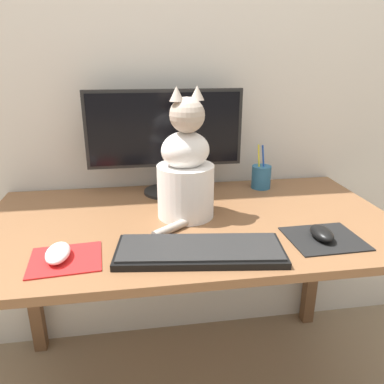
{
  "coord_description": "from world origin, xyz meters",
  "views": [
    {
      "loc": [
        -0.16,
        -1.09,
        1.21
      ],
      "look_at": [
        -0.01,
        -0.1,
        0.85
      ],
      "focal_mm": 35.0,
      "sensor_mm": 36.0,
      "label": 1
    }
  ],
  "objects_px": {
    "monitor": "(165,135)",
    "computer_mouse_left": "(58,253)",
    "computer_mouse_right": "(322,233)",
    "pen_cup": "(261,177)",
    "keyboard": "(200,250)",
    "cat": "(186,171)"
  },
  "relations": [
    {
      "from": "monitor",
      "to": "computer_mouse_left",
      "type": "distance_m",
      "value": 0.6
    },
    {
      "from": "computer_mouse_right",
      "to": "computer_mouse_left",
      "type": "bearing_deg",
      "value": -179.65
    },
    {
      "from": "computer_mouse_left",
      "to": "monitor",
      "type": "bearing_deg",
      "value": 55.68
    },
    {
      "from": "pen_cup",
      "to": "monitor",
      "type": "bearing_deg",
      "value": 179.98
    },
    {
      "from": "pen_cup",
      "to": "keyboard",
      "type": "bearing_deg",
      "value": -124.0
    },
    {
      "from": "computer_mouse_right",
      "to": "keyboard",
      "type": "bearing_deg",
      "value": -175.28
    },
    {
      "from": "keyboard",
      "to": "computer_mouse_right",
      "type": "distance_m",
      "value": 0.36
    },
    {
      "from": "monitor",
      "to": "cat",
      "type": "xyz_separation_m",
      "value": [
        0.04,
        -0.23,
        -0.07
      ]
    },
    {
      "from": "keyboard",
      "to": "computer_mouse_left",
      "type": "height_order",
      "value": "computer_mouse_left"
    },
    {
      "from": "keyboard",
      "to": "pen_cup",
      "type": "relative_size",
      "value": 2.61
    },
    {
      "from": "keyboard",
      "to": "cat",
      "type": "distance_m",
      "value": 0.29
    },
    {
      "from": "cat",
      "to": "pen_cup",
      "type": "xyz_separation_m",
      "value": [
        0.33,
        0.23,
        -0.11
      ]
    },
    {
      "from": "cat",
      "to": "pen_cup",
      "type": "bearing_deg",
      "value": 17.36
    },
    {
      "from": "computer_mouse_right",
      "to": "pen_cup",
      "type": "relative_size",
      "value": 0.56
    },
    {
      "from": "monitor",
      "to": "cat",
      "type": "bearing_deg",
      "value": -79.15
    },
    {
      "from": "monitor",
      "to": "keyboard",
      "type": "distance_m",
      "value": 0.54
    },
    {
      "from": "computer_mouse_right",
      "to": "cat",
      "type": "xyz_separation_m",
      "value": [
        -0.36,
        0.23,
        0.13
      ]
    },
    {
      "from": "keyboard",
      "to": "monitor",
      "type": "bearing_deg",
      "value": 102.64
    },
    {
      "from": "keyboard",
      "to": "computer_mouse_right",
      "type": "bearing_deg",
      "value": 12.04
    },
    {
      "from": "monitor",
      "to": "computer_mouse_right",
      "type": "distance_m",
      "value": 0.64
    },
    {
      "from": "computer_mouse_right",
      "to": "pen_cup",
      "type": "xyz_separation_m",
      "value": [
        -0.03,
        0.46,
        0.03
      ]
    },
    {
      "from": "monitor",
      "to": "computer_mouse_left",
      "type": "xyz_separation_m",
      "value": [
        -0.32,
        -0.47,
        -0.2
      ]
    }
  ]
}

